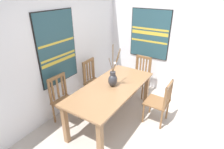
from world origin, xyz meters
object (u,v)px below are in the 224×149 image
chair_0 (94,80)px  painting_on_side_wall (150,34)px  dining_table (111,92)px  centerpiece_vase (113,79)px  chair_3 (141,75)px  chair_2 (64,100)px  painting_on_back_wall (57,48)px  chair_1 (160,101)px

chair_0 → painting_on_side_wall: 1.73m
dining_table → centerpiece_vase: size_ratio=2.46×
dining_table → chair_3: size_ratio=2.01×
chair_2 → painting_on_back_wall: size_ratio=0.69×
centerpiece_vase → chair_2: 1.04m
dining_table → painting_on_back_wall: bearing=101.3°
chair_1 → painting_on_back_wall: bearing=110.4°
chair_1 → painting_on_back_wall: painting_on_back_wall is taller
painting_on_back_wall → painting_on_side_wall: size_ratio=1.18×
centerpiece_vase → painting_on_side_wall: 1.75m
chair_3 → painting_on_back_wall: 2.05m
dining_table → chair_2: bearing=120.5°
painting_on_side_wall → chair_3: bearing=-176.5°
dining_table → chair_3: 1.30m
centerpiece_vase → chair_0: (0.42, 0.78, -0.43)m
chair_1 → chair_2: 1.83m
centerpiece_vase → chair_1: (0.43, -0.78, -0.46)m
centerpiece_vase → painting_on_side_wall: bearing=0.5°
chair_1 → chair_3: bearing=43.2°
painting_on_side_wall → dining_table: bearing=-179.6°
chair_0 → painting_on_side_wall: size_ratio=0.83×
dining_table → painting_on_back_wall: painting_on_back_wall is taller
chair_3 → painting_on_back_wall: bearing=144.2°
centerpiece_vase → chair_2: (-0.51, 0.79, -0.44)m
painting_on_side_wall → centerpiece_vase: bearing=-179.5°
dining_table → chair_2: chair_2 is taller
dining_table → chair_0: bearing=59.3°
dining_table → painting_on_back_wall: 1.30m
chair_3 → dining_table: bearing=179.3°
chair_1 → chair_2: (-0.94, 1.57, 0.01)m
chair_2 → chair_3: size_ratio=1.01×
chair_2 → painting_on_back_wall: 0.97m
chair_1 → chair_2: chair_2 is taller
chair_2 → painting_on_side_wall: painting_on_side_wall is taller
chair_0 → centerpiece_vase: bearing=-118.3°
centerpiece_vase → chair_2: bearing=122.6°
centerpiece_vase → chair_0: size_ratio=0.80×
dining_table → chair_2: size_ratio=2.00×
chair_0 → painting_on_side_wall: painting_on_side_wall is taller
chair_1 → painting_on_side_wall: bearing=32.3°
chair_0 → chair_3: bearing=-43.9°
chair_0 → chair_2: chair_0 is taller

